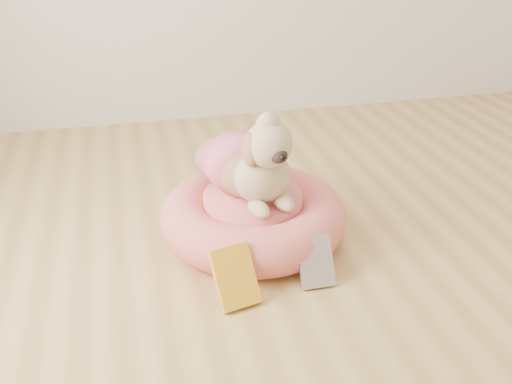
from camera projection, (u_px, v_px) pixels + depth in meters
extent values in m
plane|color=#B18949|center=(407.00, 354.00, 1.74)|extent=(4.50, 4.50, 0.00)
cylinder|color=#FC7562|center=(253.00, 224.00, 2.33)|extent=(0.55, 0.55, 0.11)
torus|color=#FC7562|center=(253.00, 215.00, 2.31)|extent=(0.75, 0.75, 0.19)
cylinder|color=#FC7562|center=(253.00, 205.00, 2.29)|extent=(0.40, 0.40, 0.10)
cube|color=#F4F71A|center=(235.00, 277.00, 1.93)|extent=(0.17, 0.17, 0.19)
cube|color=white|center=(316.00, 261.00, 2.04)|extent=(0.12, 0.12, 0.17)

